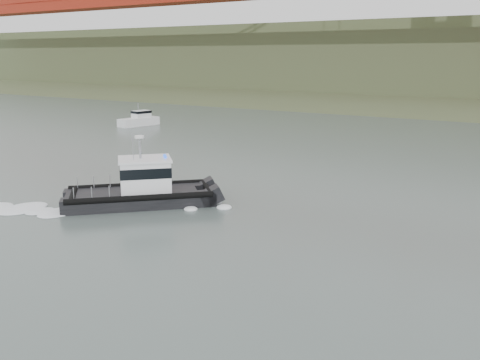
% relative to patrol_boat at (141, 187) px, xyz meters
% --- Properties ---
extents(ground, '(400.00, 400.00, 0.00)m').
position_rel_patrol_boat_xyz_m(ground, '(6.85, -8.74, -1.24)').
color(ground, '#4B5955').
rests_on(ground, ground).
extents(patrol_boat, '(9.83, 9.91, 4.97)m').
position_rel_patrol_boat_xyz_m(patrol_boat, '(0.00, 0.00, 0.00)').
color(patrol_boat, black).
rests_on(patrol_boat, ground).
extents(motorboat, '(3.02, 6.53, 3.46)m').
position_rel_patrol_boat_xyz_m(motorboat, '(-30.12, 31.91, -0.38)').
color(motorboat, white).
rests_on(motorboat, ground).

